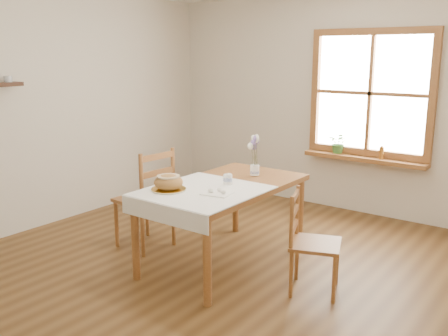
# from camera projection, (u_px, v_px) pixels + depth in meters

# --- Properties ---
(ground) EXTENTS (5.00, 5.00, 0.00)m
(ground) POSITION_uv_depth(u_px,v_px,m) (204.00, 273.00, 4.43)
(ground) COLOR brown
(ground) RESTS_ON ground
(room_walls) EXTENTS (4.60, 5.10, 2.65)m
(room_walls) POSITION_uv_depth(u_px,v_px,m) (202.00, 78.00, 4.05)
(room_walls) COLOR beige
(room_walls) RESTS_ON ground
(window) EXTENTS (1.46, 0.08, 1.46)m
(window) POSITION_uv_depth(u_px,v_px,m) (371.00, 93.00, 5.75)
(window) COLOR #915B2C
(window) RESTS_ON ground
(window_sill) EXTENTS (1.46, 0.20, 0.05)m
(window_sill) POSITION_uv_depth(u_px,v_px,m) (364.00, 159.00, 5.87)
(window_sill) COLOR #915B2C
(window_sill) RESTS_ON ground
(dining_table) EXTENTS (0.90, 1.60, 0.75)m
(dining_table) POSITION_uv_depth(u_px,v_px,m) (224.00, 193.00, 4.52)
(dining_table) COLOR #915B2C
(dining_table) RESTS_ON ground
(table_linen) EXTENTS (0.91, 0.99, 0.01)m
(table_linen) POSITION_uv_depth(u_px,v_px,m) (203.00, 191.00, 4.26)
(table_linen) COLOR silver
(table_linen) RESTS_ON dining_table
(chair_left) EXTENTS (0.52, 0.50, 1.01)m
(chair_left) POSITION_uv_depth(u_px,v_px,m) (144.00, 198.00, 4.95)
(chair_left) COLOR #915B2C
(chair_left) RESTS_ON ground
(chair_right) EXTENTS (0.52, 0.51, 0.84)m
(chair_right) POSITION_uv_depth(u_px,v_px,m) (316.00, 243.00, 4.01)
(chair_right) COLOR #915B2C
(chair_right) RESTS_ON ground
(bread_plate) EXTENTS (0.33, 0.33, 0.02)m
(bread_plate) POSITION_uv_depth(u_px,v_px,m) (169.00, 189.00, 4.26)
(bread_plate) COLOR white
(bread_plate) RESTS_ON table_linen
(bread_loaf) EXTENTS (0.25, 0.25, 0.14)m
(bread_loaf) POSITION_uv_depth(u_px,v_px,m) (168.00, 181.00, 4.24)
(bread_loaf) COLOR #9F6E38
(bread_loaf) RESTS_ON bread_plate
(egg_napkin) EXTENTS (0.26, 0.24, 0.01)m
(egg_napkin) POSITION_uv_depth(u_px,v_px,m) (217.00, 193.00, 4.15)
(egg_napkin) COLOR silver
(egg_napkin) RESTS_ON table_linen
(eggs) EXTENTS (0.21, 0.19, 0.04)m
(eggs) POSITION_uv_depth(u_px,v_px,m) (217.00, 190.00, 4.15)
(eggs) COLOR white
(eggs) RESTS_ON egg_napkin
(salt_shaker) EXTENTS (0.06, 0.06, 0.10)m
(salt_shaker) POSITION_uv_depth(u_px,v_px,m) (229.00, 179.00, 4.44)
(salt_shaker) COLOR white
(salt_shaker) RESTS_ON table_linen
(pepper_shaker) EXTENTS (0.06, 0.06, 0.10)m
(pepper_shaker) POSITION_uv_depth(u_px,v_px,m) (226.00, 179.00, 4.46)
(pepper_shaker) COLOR white
(pepper_shaker) RESTS_ON table_linen
(flower_vase) EXTENTS (0.11, 0.11, 0.10)m
(flower_vase) POSITION_uv_depth(u_px,v_px,m) (255.00, 171.00, 4.79)
(flower_vase) COLOR white
(flower_vase) RESTS_ON dining_table
(lavender_bouquet) EXTENTS (0.16, 0.16, 0.29)m
(lavender_bouquet) POSITION_uv_depth(u_px,v_px,m) (255.00, 151.00, 4.75)
(lavender_bouquet) COLOR #705BA2
(lavender_bouquet) RESTS_ON flower_vase
(potted_plant) EXTENTS (0.27, 0.29, 0.20)m
(potted_plant) POSITION_uv_depth(u_px,v_px,m) (339.00, 145.00, 6.03)
(potted_plant) COLOR #3A6B2A
(potted_plant) RESTS_ON window_sill
(amber_bottle) EXTENTS (0.07, 0.07, 0.15)m
(amber_bottle) POSITION_uv_depth(u_px,v_px,m) (382.00, 152.00, 5.73)
(amber_bottle) COLOR #95581B
(amber_bottle) RESTS_ON window_sill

